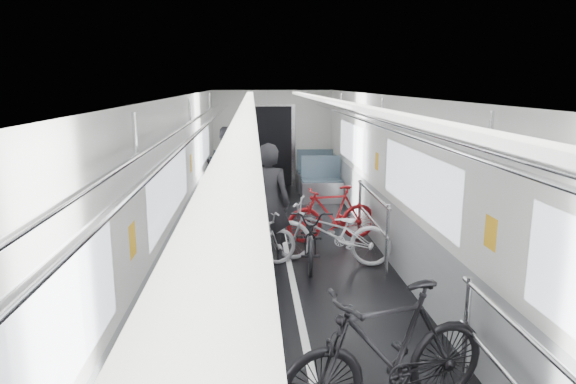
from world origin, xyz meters
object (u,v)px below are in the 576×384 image
object	(u,v)px
bike_left_far	(244,241)
bike_aisle	(311,234)
bike_right_mid	(331,233)
bike_right_near	(387,352)
person_seated	(226,165)
person_standing	(269,203)
bike_right_far	(332,214)

from	to	relation	value
bike_left_far	bike_aisle	bearing A→B (deg)	-97.57
bike_right_mid	bike_aisle	distance (m)	0.29
bike_right_near	person_seated	bearing A→B (deg)	174.87
bike_left_far	bike_right_mid	world-z (taller)	bike_right_mid
bike_right_mid	person_standing	size ratio (longest dim) A/B	1.00
bike_aisle	person_seated	bearing A→B (deg)	114.63
bike_right_mid	bike_right_far	world-z (taller)	bike_right_far
bike_right_mid	person_seated	xyz separation A→B (m)	(-1.69, 3.94, 0.37)
bike_left_far	bike_right_far	world-z (taller)	bike_right_far
bike_right_far	bike_right_near	bearing A→B (deg)	-14.27
bike_right_far	person_seated	world-z (taller)	person_seated
bike_right_far	person_seated	xyz separation A→B (m)	(-1.87, 2.87, 0.37)
bike_right_mid	person_seated	bearing A→B (deg)	-139.06
bike_right_mid	bike_right_near	bearing A→B (deg)	16.21
bike_left_far	bike_right_mid	size ratio (longest dim) A/B	0.89
bike_left_far	person_seated	distance (m)	4.13
bike_right_near	person_standing	distance (m)	3.77
person_seated	bike_left_far	bearing A→B (deg)	96.63
bike_aisle	person_standing	xyz separation A→B (m)	(-0.60, 0.10, 0.44)
bike_aisle	bike_left_far	bearing A→B (deg)	-163.66
bike_left_far	bike_aisle	distance (m)	0.98
bike_right_far	person_standing	world-z (taller)	person_standing
bike_right_near	bike_right_mid	xyz separation A→B (m)	(0.09, 3.52, -0.09)
bike_right_mid	bike_aisle	world-z (taller)	bike_right_mid
person_seated	bike_right_mid	bearing A→B (deg)	113.65
bike_right_near	bike_right_far	xyz separation A→B (m)	(0.27, 4.58, -0.08)
bike_right_mid	bike_right_far	xyz separation A→B (m)	(0.18, 1.06, 0.00)
bike_left_far	bike_right_mid	distance (m)	1.25
bike_right_near	bike_right_mid	world-z (taller)	bike_right_near
bike_left_far	bike_right_mid	xyz separation A→B (m)	(1.25, 0.15, 0.05)
bike_right_near	bike_aisle	bearing A→B (deg)	165.87
bike_right_near	bike_right_mid	size ratio (longest dim) A/B	1.04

